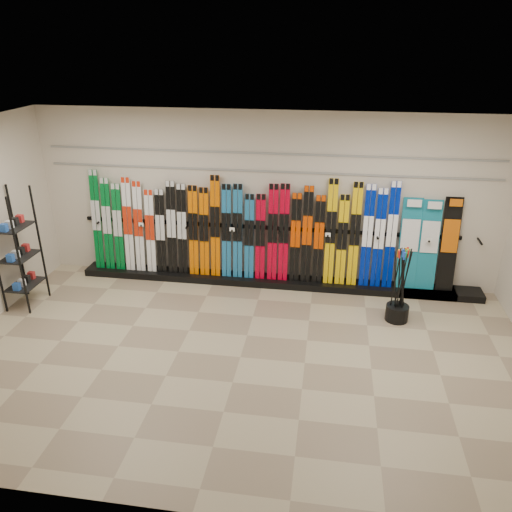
# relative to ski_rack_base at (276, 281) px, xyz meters

# --- Properties ---
(floor) EXTENTS (8.00, 8.00, 0.00)m
(floor) POSITION_rel_ski_rack_base_xyz_m (-0.22, -2.28, -0.06)
(floor) COLOR #88745D
(floor) RESTS_ON ground
(back_wall) EXTENTS (8.00, 0.00, 8.00)m
(back_wall) POSITION_rel_ski_rack_base_xyz_m (-0.22, 0.22, 1.44)
(back_wall) COLOR beige
(back_wall) RESTS_ON floor
(ceiling) EXTENTS (8.00, 8.00, 0.00)m
(ceiling) POSITION_rel_ski_rack_base_xyz_m (-0.22, -2.28, 2.94)
(ceiling) COLOR silver
(ceiling) RESTS_ON back_wall
(ski_rack_base) EXTENTS (8.00, 0.40, 0.12)m
(ski_rack_base) POSITION_rel_ski_rack_base_xyz_m (0.00, 0.00, 0.00)
(ski_rack_base) COLOR black
(ski_rack_base) RESTS_ON floor
(skis) EXTENTS (5.36, 0.20, 1.83)m
(skis) POSITION_rel_ski_rack_base_xyz_m (-0.66, 0.03, 0.89)
(skis) COLOR #036023
(skis) RESTS_ON ski_rack_base
(snowboards) EXTENTS (0.94, 0.24, 1.58)m
(snowboards) POSITION_rel_ski_rack_base_xyz_m (2.53, 0.08, 0.83)
(snowboards) COLOR #14728C
(snowboards) RESTS_ON ski_rack_base
(accessory_rack) EXTENTS (0.40, 0.60, 1.94)m
(accessory_rack) POSITION_rel_ski_rack_base_xyz_m (-3.97, -1.30, 0.91)
(accessory_rack) COLOR black
(accessory_rack) RESTS_ON floor
(pole_bin) EXTENTS (0.35, 0.35, 0.25)m
(pole_bin) POSITION_rel_ski_rack_base_xyz_m (2.01, -0.93, 0.07)
(pole_bin) COLOR black
(pole_bin) RESTS_ON floor
(ski_poles) EXTENTS (0.28, 0.31, 1.18)m
(ski_poles) POSITION_rel_ski_rack_base_xyz_m (2.01, -0.94, 0.55)
(ski_poles) COLOR black
(ski_poles) RESTS_ON pole_bin
(slatwall_rail_0) EXTENTS (7.60, 0.02, 0.03)m
(slatwall_rail_0) POSITION_rel_ski_rack_base_xyz_m (-0.22, 0.20, 1.94)
(slatwall_rail_0) COLOR gray
(slatwall_rail_0) RESTS_ON back_wall
(slatwall_rail_1) EXTENTS (7.60, 0.02, 0.03)m
(slatwall_rail_1) POSITION_rel_ski_rack_base_xyz_m (-0.22, 0.20, 2.24)
(slatwall_rail_1) COLOR gray
(slatwall_rail_1) RESTS_ON back_wall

